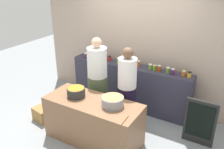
{
  "coord_description": "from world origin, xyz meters",
  "views": [
    {
      "loc": [
        2.1,
        -3.22,
        2.87
      ],
      "look_at": [
        0.0,
        0.35,
        1.05
      ],
      "focal_mm": 38.93,
      "sensor_mm": 36.0,
      "label": 1
    }
  ],
  "objects_px": {
    "preserve_jar_6": "(139,64)",
    "cooking_pot_center": "(113,101)",
    "preserve_jar_0": "(86,55)",
    "wooden_spoon": "(124,120)",
    "bread_crate": "(43,114)",
    "preserve_jar_2": "(109,58)",
    "cook_with_tongs": "(98,84)",
    "preserve_jar_11": "(173,72)",
    "preserve_jar_12": "(184,73)",
    "preserve_jar_5": "(130,61)",
    "preserve_jar_8": "(155,68)",
    "chalkboard_sign": "(200,123)",
    "preserve_jar_3": "(118,61)",
    "preserve_jar_13": "(189,75)",
    "preserve_jar_4": "(124,62)",
    "cook_in_cap": "(127,94)",
    "preserve_jar_10": "(168,70)",
    "preserve_jar_7": "(150,67)",
    "cooking_pot_left": "(76,92)",
    "preserve_jar_1": "(106,57)"
  },
  "relations": [
    {
      "from": "preserve_jar_5",
      "to": "preserve_jar_13",
      "type": "height_order",
      "value": "preserve_jar_5"
    },
    {
      "from": "cooking_pot_left",
      "to": "chalkboard_sign",
      "type": "distance_m",
      "value": 2.21
    },
    {
      "from": "preserve_jar_4",
      "to": "bread_crate",
      "type": "bearing_deg",
      "value": -129.53
    },
    {
      "from": "preserve_jar_10",
      "to": "chalkboard_sign",
      "type": "height_order",
      "value": "preserve_jar_10"
    },
    {
      "from": "preserve_jar_10",
      "to": "cook_with_tongs",
      "type": "height_order",
      "value": "cook_with_tongs"
    },
    {
      "from": "preserve_jar_1",
      "to": "preserve_jar_2",
      "type": "distance_m",
      "value": 0.1
    },
    {
      "from": "preserve_jar_0",
      "to": "preserve_jar_6",
      "type": "distance_m",
      "value": 1.3
    },
    {
      "from": "preserve_jar_10",
      "to": "preserve_jar_12",
      "type": "bearing_deg",
      "value": 3.66
    },
    {
      "from": "preserve_jar_2",
      "to": "cook_with_tongs",
      "type": "relative_size",
      "value": 0.06
    },
    {
      "from": "preserve_jar_11",
      "to": "preserve_jar_12",
      "type": "height_order",
      "value": "preserve_jar_11"
    },
    {
      "from": "preserve_jar_8",
      "to": "preserve_jar_13",
      "type": "bearing_deg",
      "value": 0.02
    },
    {
      "from": "preserve_jar_13",
      "to": "cooking_pot_center",
      "type": "relative_size",
      "value": 0.28
    },
    {
      "from": "cooking_pot_left",
      "to": "cook_in_cap",
      "type": "bearing_deg",
      "value": 41.69
    },
    {
      "from": "cooking_pot_center",
      "to": "bread_crate",
      "type": "height_order",
      "value": "cooking_pot_center"
    },
    {
      "from": "preserve_jar_7",
      "to": "preserve_jar_8",
      "type": "relative_size",
      "value": 1.04
    },
    {
      "from": "preserve_jar_6",
      "to": "cooking_pot_center",
      "type": "distance_m",
      "value": 1.39
    },
    {
      "from": "bread_crate",
      "to": "cook_with_tongs",
      "type": "bearing_deg",
      "value": 35.58
    },
    {
      "from": "preserve_jar_11",
      "to": "preserve_jar_5",
      "type": "bearing_deg",
      "value": 176.18
    },
    {
      "from": "preserve_jar_5",
      "to": "preserve_jar_6",
      "type": "relative_size",
      "value": 1.11
    },
    {
      "from": "preserve_jar_0",
      "to": "cooking_pot_center",
      "type": "height_order",
      "value": "preserve_jar_0"
    },
    {
      "from": "cook_in_cap",
      "to": "bread_crate",
      "type": "bearing_deg",
      "value": -158.86
    },
    {
      "from": "preserve_jar_10",
      "to": "preserve_jar_13",
      "type": "xyz_separation_m",
      "value": [
        0.41,
        0.01,
        -0.01
      ]
    },
    {
      "from": "preserve_jar_10",
      "to": "chalkboard_sign",
      "type": "relative_size",
      "value": 0.14
    },
    {
      "from": "preserve_jar_3",
      "to": "chalkboard_sign",
      "type": "relative_size",
      "value": 0.15
    },
    {
      "from": "preserve_jar_2",
      "to": "preserve_jar_5",
      "type": "distance_m",
      "value": 0.49
    },
    {
      "from": "preserve_jar_8",
      "to": "cooking_pot_left",
      "type": "bearing_deg",
      "value": -122.47
    },
    {
      "from": "preserve_jar_13",
      "to": "cooking_pot_left",
      "type": "height_order",
      "value": "preserve_jar_13"
    },
    {
      "from": "preserve_jar_2",
      "to": "preserve_jar_12",
      "type": "relative_size",
      "value": 1.0
    },
    {
      "from": "preserve_jar_2",
      "to": "preserve_jar_11",
      "type": "distance_m",
      "value": 1.45
    },
    {
      "from": "preserve_jar_5",
      "to": "preserve_jar_10",
      "type": "distance_m",
      "value": 0.85
    },
    {
      "from": "preserve_jar_1",
      "to": "preserve_jar_4",
      "type": "distance_m",
      "value": 0.49
    },
    {
      "from": "preserve_jar_3",
      "to": "preserve_jar_6",
      "type": "height_order",
      "value": "preserve_jar_6"
    },
    {
      "from": "preserve_jar_4",
      "to": "preserve_jar_7",
      "type": "distance_m",
      "value": 0.59
    },
    {
      "from": "preserve_jar_12",
      "to": "preserve_jar_4",
      "type": "bearing_deg",
      "value": -177.03
    },
    {
      "from": "preserve_jar_7",
      "to": "preserve_jar_13",
      "type": "distance_m",
      "value": 0.79
    },
    {
      "from": "preserve_jar_0",
      "to": "preserve_jar_8",
      "type": "distance_m",
      "value": 1.65
    },
    {
      "from": "preserve_jar_0",
      "to": "wooden_spoon",
      "type": "height_order",
      "value": "preserve_jar_0"
    },
    {
      "from": "wooden_spoon",
      "to": "cook_in_cap",
      "type": "distance_m",
      "value": 0.94
    },
    {
      "from": "preserve_jar_7",
      "to": "wooden_spoon",
      "type": "height_order",
      "value": "preserve_jar_7"
    },
    {
      "from": "preserve_jar_7",
      "to": "cooking_pot_left",
      "type": "distance_m",
      "value": 1.63
    },
    {
      "from": "cooking_pot_left",
      "to": "preserve_jar_3",
      "type": "bearing_deg",
      "value": 86.45
    },
    {
      "from": "cooking_pot_center",
      "to": "cook_in_cap",
      "type": "bearing_deg",
      "value": 93.13
    },
    {
      "from": "preserve_jar_2",
      "to": "preserve_jar_5",
      "type": "height_order",
      "value": "preserve_jar_5"
    },
    {
      "from": "wooden_spoon",
      "to": "bread_crate",
      "type": "distance_m",
      "value": 2.11
    },
    {
      "from": "preserve_jar_8",
      "to": "chalkboard_sign",
      "type": "height_order",
      "value": "preserve_jar_8"
    },
    {
      "from": "cook_with_tongs",
      "to": "wooden_spoon",
      "type": "bearing_deg",
      "value": -39.99
    },
    {
      "from": "preserve_jar_6",
      "to": "preserve_jar_5",
      "type": "bearing_deg",
      "value": 173.72
    },
    {
      "from": "preserve_jar_12",
      "to": "wooden_spoon",
      "type": "relative_size",
      "value": 0.37
    },
    {
      "from": "preserve_jar_0",
      "to": "preserve_jar_5",
      "type": "distance_m",
      "value": 1.08
    },
    {
      "from": "preserve_jar_3",
      "to": "preserve_jar_12",
      "type": "xyz_separation_m",
      "value": [
        1.39,
        0.06,
        -0.01
      ]
    }
  ]
}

